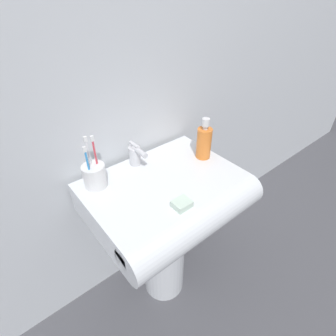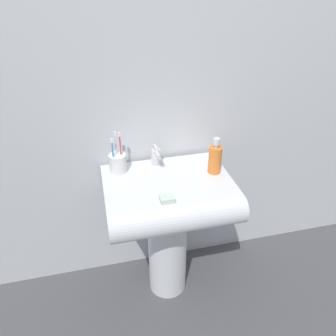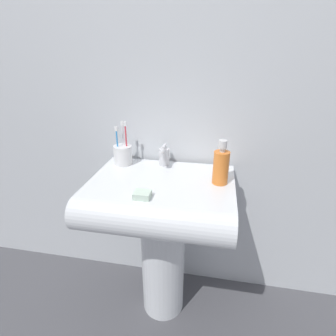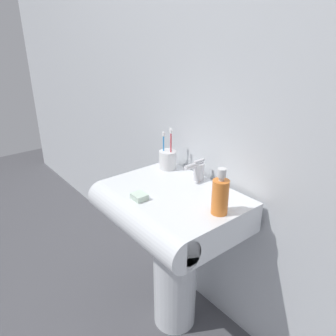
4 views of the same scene
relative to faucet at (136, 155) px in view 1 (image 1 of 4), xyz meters
The scene contains 8 objects.
ground_plane 0.80m from the faucet, 81.26° to the right, with size 6.00×6.00×0.00m, color #4C4C51.
wall_back 0.43m from the faucet, 77.26° to the left, with size 5.00×0.05×2.40m, color silver.
sink_pedestal 0.50m from the faucet, 81.26° to the right, with size 0.21×0.21×0.60m, color white.
sink_basin 0.23m from the faucet, 83.44° to the right, with size 0.60×0.47×0.13m.
faucet is the anchor object (origin of this frame).
toothbrush_cup 0.19m from the faucet, behind, with size 0.08×0.08×0.20m.
soap_bottle 0.29m from the faucet, 27.38° to the right, with size 0.06×0.06×0.18m.
bar_soap 0.31m from the faucet, 93.29° to the right, with size 0.06×0.05×0.02m, color silver.
Camera 1 is at (-0.49, -0.63, 1.37)m, focal length 28.00 mm.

